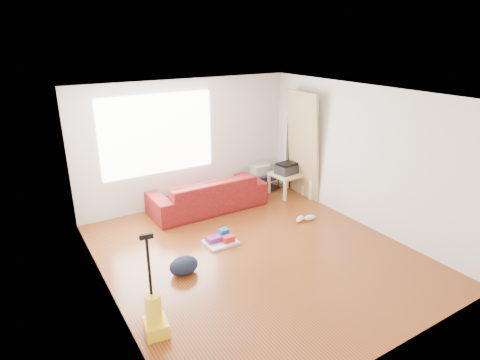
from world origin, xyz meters
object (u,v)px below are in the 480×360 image
sofa (208,209)px  bucket (240,207)px  side_table (287,177)px  vacuum (155,315)px  tv_stand (263,184)px  cleaning_tray (221,240)px  backpack (184,273)px

sofa → bucket: 0.65m
side_table → vacuum: size_ratio=0.48×
sofa → tv_stand: size_ratio=2.92×
bucket → cleaning_tray: bearing=-134.2°
tv_stand → backpack: size_ratio=1.75×
tv_stand → bucket: tv_stand is taller
side_table → vacuum: (-3.95, -2.63, -0.17)m
tv_stand → vacuum: vacuum is taller
side_table → bucket: bearing=-176.2°
sofa → vacuum: vacuum is taller
bucket → cleaning_tray: size_ratio=0.48×
bucket → backpack: bucket is taller
side_table → vacuum: vacuum is taller
tv_stand → vacuum: size_ratio=0.62×
vacuum → tv_stand: bearing=48.4°
tv_stand → bucket: size_ratio=3.12×
backpack → vacuum: (-0.79, -0.96, 0.23)m
side_table → cleaning_tray: (-2.26, -1.16, -0.34)m
side_table → backpack: side_table is taller
bucket → backpack: 2.51m
bucket → side_table: bearing=3.8°
bucket → cleaning_tray: (-1.05, -1.08, 0.06)m
sofa → bucket: (0.60, -0.26, 0.00)m
bucket → vacuum: 3.74m
cleaning_tray → backpack: size_ratio=1.18×
cleaning_tray → backpack: (-0.90, -0.51, -0.06)m
sofa → backpack: 2.29m
side_table → bucket: (-1.21, -0.08, -0.40)m
bucket → backpack: (-1.95, -1.59, 0.00)m
cleaning_tray → vacuum: bearing=-139.0°
vacuum → side_table: bearing=41.8°
tv_stand → vacuum: bearing=-152.5°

